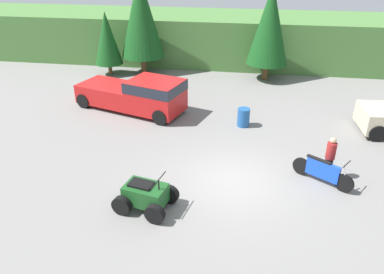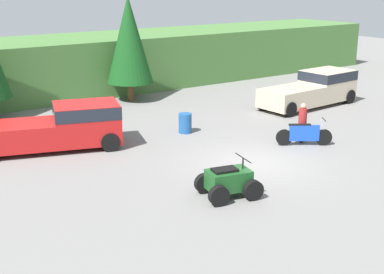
% 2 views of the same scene
% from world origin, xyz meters
% --- Properties ---
extents(ground_plane, '(80.00, 80.00, 0.00)m').
position_xyz_m(ground_plane, '(0.00, 0.00, 0.00)').
color(ground_plane, slate).
extents(hillside_backdrop, '(44.00, 6.00, 3.23)m').
position_xyz_m(hillside_backdrop, '(0.00, 16.00, 1.61)').
color(hillside_backdrop, '#477538').
rests_on(hillside_backdrop, ground_plane).
extents(tree_mid_right, '(2.55, 2.55, 5.78)m').
position_xyz_m(tree_mid_right, '(1.27, 11.92, 3.40)').
color(tree_mid_right, brown).
rests_on(tree_mid_right, ground_plane).
extents(pickup_truck_red, '(6.03, 3.66, 1.80)m').
position_xyz_m(pickup_truck_red, '(-5.24, 5.74, 0.95)').
color(pickup_truck_red, red).
rests_on(pickup_truck_red, ground_plane).
extents(pickup_truck_second, '(5.94, 2.45, 1.80)m').
position_xyz_m(pickup_truck_second, '(8.88, 5.26, 0.95)').
color(pickup_truck_second, beige).
rests_on(pickup_truck_second, ground_plane).
extents(dirt_bike, '(1.98, 1.38, 1.13)m').
position_xyz_m(dirt_bike, '(3.12, 0.45, 0.47)').
color(dirt_bike, black).
rests_on(dirt_bike, ground_plane).
extents(quad_atv, '(2.06, 1.68, 1.24)m').
position_xyz_m(quad_atv, '(-2.78, -1.98, 0.49)').
color(quad_atv, black).
rests_on(quad_atv, ground_plane).
extents(rider_person, '(0.49, 0.49, 1.68)m').
position_xyz_m(rider_person, '(3.37, 0.82, 0.91)').
color(rider_person, black).
rests_on(rider_person, ground_plane).
extents(steel_barrel, '(0.58, 0.58, 0.88)m').
position_xyz_m(steel_barrel, '(0.15, 4.79, 0.44)').
color(steel_barrel, '#1E5193').
rests_on(steel_barrel, ground_plane).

